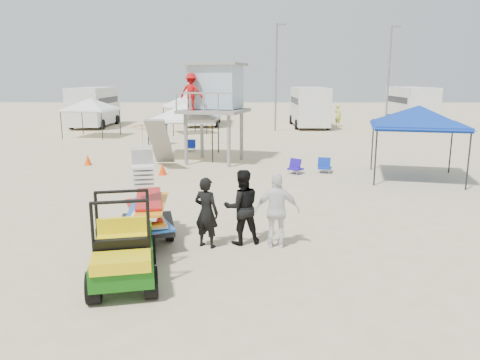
{
  "coord_description": "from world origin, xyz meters",
  "views": [
    {
      "loc": [
        0.63,
        -9.43,
        4.02
      ],
      "look_at": [
        0.5,
        3.0,
        1.3
      ],
      "focal_mm": 35.0,
      "sensor_mm": 36.0,
      "label": 1
    }
  ],
  "objects_px": {
    "lifeguard_tower": "(212,91)",
    "surf_trailer": "(146,208)",
    "canopy_blue": "(419,109)",
    "utility_cart": "(121,243)",
    "man_left": "(206,212)"
  },
  "relations": [
    {
      "from": "utility_cart",
      "to": "lifeguard_tower",
      "type": "relative_size",
      "value": 0.55
    },
    {
      "from": "surf_trailer",
      "to": "lifeguard_tower",
      "type": "height_order",
      "value": "lifeguard_tower"
    },
    {
      "from": "utility_cart",
      "to": "lifeguard_tower",
      "type": "distance_m",
      "value": 14.15
    },
    {
      "from": "utility_cart",
      "to": "canopy_blue",
      "type": "bearing_deg",
      "value": 46.87
    },
    {
      "from": "lifeguard_tower",
      "to": "surf_trailer",
      "type": "bearing_deg",
      "value": -94.38
    },
    {
      "from": "lifeguard_tower",
      "to": "canopy_blue",
      "type": "distance_m",
      "value": 9.33
    },
    {
      "from": "man_left",
      "to": "canopy_blue",
      "type": "xyz_separation_m",
      "value": [
        7.81,
        7.92,
        1.96
      ]
    },
    {
      "from": "utility_cart",
      "to": "surf_trailer",
      "type": "xyz_separation_m",
      "value": [
        0.01,
        2.33,
        0.05
      ]
    },
    {
      "from": "lifeguard_tower",
      "to": "canopy_blue",
      "type": "xyz_separation_m",
      "value": [
        8.44,
        -3.93,
        -0.61
      ]
    },
    {
      "from": "man_left",
      "to": "lifeguard_tower",
      "type": "bearing_deg",
      "value": -60.74
    },
    {
      "from": "utility_cart",
      "to": "lifeguard_tower",
      "type": "bearing_deg",
      "value": 86.33
    },
    {
      "from": "surf_trailer",
      "to": "canopy_blue",
      "type": "height_order",
      "value": "canopy_blue"
    },
    {
      "from": "man_left",
      "to": "canopy_blue",
      "type": "relative_size",
      "value": 0.42
    },
    {
      "from": "lifeguard_tower",
      "to": "canopy_blue",
      "type": "relative_size",
      "value": 1.13
    },
    {
      "from": "surf_trailer",
      "to": "canopy_blue",
      "type": "distance_m",
      "value": 12.2
    }
  ]
}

